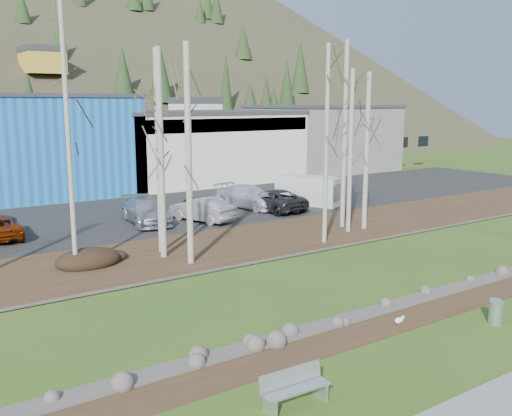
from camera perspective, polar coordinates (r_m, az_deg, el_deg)
ground at (r=20.09m, az=18.62°, el=-12.38°), size 200.00×200.00×0.00m
dirt_strip at (r=21.30m, az=14.06°, el=-10.75°), size 80.00×1.80×0.03m
near_bank_rocks at (r=21.93m, az=12.08°, el=-10.08°), size 80.00×0.80×0.50m
river at (r=24.75m, az=5.17°, el=-7.47°), size 80.00×8.00×0.90m
far_bank_rocks at (r=27.90m, az=-0.20°, el=-5.34°), size 80.00×0.80×0.46m
far_bank at (r=30.49m, az=-3.58°, el=-3.83°), size 80.00×7.00×0.15m
parking_lot at (r=39.67m, az=-11.35°, el=-0.65°), size 80.00×14.00×0.14m
building_blue at (r=50.86m, az=-24.08°, el=5.72°), size 20.40×12.24×8.30m
building_white at (r=56.91m, az=-5.85°, el=6.24°), size 18.36×12.24×6.80m
building_grey at (r=66.03m, az=6.53°, el=7.03°), size 14.28×12.24×7.30m
bench_intact at (r=15.25m, az=3.83°, el=-17.51°), size 1.91×0.66×0.94m
litter_bin at (r=21.87m, az=22.84°, el=-9.65°), size 0.51×0.51×0.79m
seagull at (r=20.78m, az=14.13°, el=-10.82°), size 0.44×0.21×0.32m
dirt_mound at (r=27.77m, az=-16.42°, el=-4.90°), size 3.02×2.13×0.59m
birch_1 at (r=26.38m, az=-18.26°, el=6.64°), size 0.21×0.21×11.86m
birch_2 at (r=27.65m, az=-9.49°, el=5.28°), size 0.30×0.30×10.03m
birch_3 at (r=26.32m, az=-6.76°, el=5.20°), size 0.30×0.30×10.13m
birch_4 at (r=28.66m, az=-9.76°, el=5.48°), size 0.22×0.22×10.06m
birch_5 at (r=30.42m, az=7.05°, el=6.22°), size 0.23×0.23×10.46m
birch_6 at (r=34.23m, az=11.00°, el=5.53°), size 0.29×0.29×9.21m
birch_7 at (r=33.30m, az=9.42°, el=5.56°), size 0.25×0.25×9.34m
birch_8 at (r=34.55m, az=8.86°, el=7.16°), size 0.28×0.28×11.04m
car_3 at (r=36.33m, az=-10.94°, el=-0.31°), size 2.84×5.55×1.54m
car_4 at (r=37.72m, az=-6.04°, el=0.02°), size 2.55×4.03×1.28m
car_5 at (r=36.46m, az=-5.46°, el=-0.14°), size 2.94×4.91×1.53m
car_6 at (r=39.98m, az=1.77°, el=0.82°), size 2.57×5.42×1.49m
car_7 at (r=40.96m, az=-0.73°, el=1.14°), size 3.32×5.87×1.60m
van_white at (r=42.51m, az=5.55°, el=1.75°), size 3.76×5.11×2.07m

